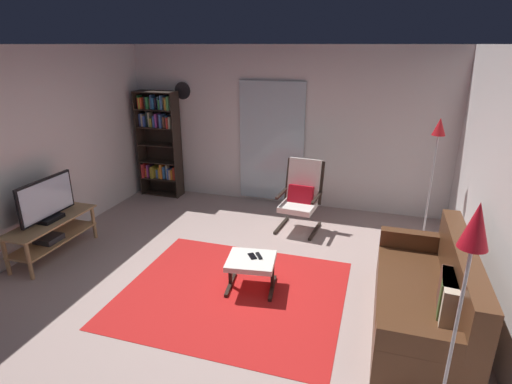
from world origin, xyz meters
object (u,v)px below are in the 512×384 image
(bookshelf_near_tv, at_px, (160,139))
(television, at_px, (47,201))
(floor_lamp_by_sofa, at_px, (471,254))
(floor_lamp_by_shelf, at_px, (436,148))
(wall_clock, at_px, (183,91))
(cell_phone, at_px, (252,256))
(tv_remote, at_px, (259,256))
(leather_sofa, at_px, (428,300))
(tv_stand, at_px, (52,232))
(ottoman, at_px, (251,264))
(lounge_armchair, at_px, (301,193))

(bookshelf_near_tv, bearing_deg, television, -94.31)
(floor_lamp_by_sofa, bearing_deg, television, 164.29)
(floor_lamp_by_shelf, bearing_deg, wall_clock, 168.20)
(bookshelf_near_tv, xyz_separation_m, cell_phone, (2.49, -2.43, -0.64))
(television, height_order, floor_lamp_by_sofa, floor_lamp_by_sofa)
(tv_remote, bearing_deg, cell_phone, 164.74)
(television, bearing_deg, leather_sofa, -2.02)
(floor_lamp_by_sofa, distance_m, floor_lamp_by_shelf, 3.11)
(tv_stand, relative_size, cell_phone, 8.90)
(bookshelf_near_tv, height_order, ottoman, bookshelf_near_tv)
(lounge_armchair, bearing_deg, cell_phone, -96.60)
(bookshelf_near_tv, bearing_deg, wall_clock, 24.78)
(tv_stand, distance_m, leather_sofa, 4.50)
(tv_stand, distance_m, ottoman, 2.68)
(tv_stand, distance_m, lounge_armchair, 3.41)
(tv_stand, height_order, leather_sofa, leather_sofa)
(cell_phone, distance_m, wall_clock, 3.66)
(ottoman, xyz_separation_m, floor_lamp_by_sofa, (1.83, -1.28, 1.08))
(tv_stand, height_order, cell_phone, tv_stand)
(tv_stand, distance_m, television, 0.43)
(tv_stand, distance_m, floor_lamp_by_shelf, 5.08)
(floor_lamp_by_sofa, bearing_deg, tv_remote, 142.48)
(bookshelf_near_tv, bearing_deg, tv_stand, -94.34)
(lounge_armchair, xyz_separation_m, cell_phone, (-0.20, -1.74, -0.16))
(cell_phone, height_order, floor_lamp_by_sofa, floor_lamp_by_sofa)
(leather_sofa, bearing_deg, floor_lamp_by_sofa, -89.26)
(leather_sofa, height_order, tv_remote, leather_sofa)
(ottoman, bearing_deg, bookshelf_near_tv, 135.14)
(lounge_armchair, relative_size, wall_clock, 3.53)
(bookshelf_near_tv, xyz_separation_m, ottoman, (2.49, -2.48, -0.71))
(lounge_armchair, bearing_deg, tv_stand, -147.83)
(lounge_armchair, height_order, floor_lamp_by_shelf, floor_lamp_by_shelf)
(ottoman, bearing_deg, tv_remote, 45.85)
(bookshelf_near_tv, bearing_deg, floor_lamp_by_shelf, -8.34)
(television, relative_size, wall_clock, 2.99)
(bookshelf_near_tv, distance_m, cell_phone, 3.54)
(tv_remote, bearing_deg, leather_sofa, -41.45)
(bookshelf_near_tv, xyz_separation_m, lounge_armchair, (2.69, -0.69, -0.48))
(lounge_armchair, height_order, wall_clock, wall_clock)
(television, distance_m, bookshelf_near_tv, 2.51)
(tv_remote, bearing_deg, wall_clock, 96.05)
(tv_stand, bearing_deg, leather_sofa, -1.87)
(bookshelf_near_tv, distance_m, floor_lamp_by_shelf, 4.49)
(cell_phone, distance_m, floor_lamp_by_sofa, 2.48)
(cell_phone, bearing_deg, television, 145.26)
(lounge_armchair, height_order, floor_lamp_by_sofa, floor_lamp_by_sofa)
(lounge_armchair, bearing_deg, tv_remote, -94.33)
(floor_lamp_by_shelf, bearing_deg, lounge_armchair, -178.57)
(tv_stand, height_order, floor_lamp_by_shelf, floor_lamp_by_shelf)
(television, height_order, bookshelf_near_tv, bookshelf_near_tv)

